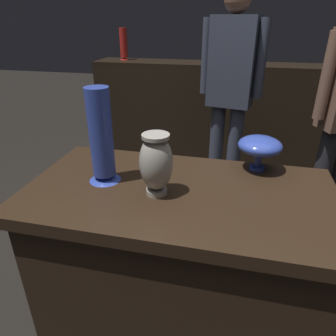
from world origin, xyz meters
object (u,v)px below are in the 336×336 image
(vase_centerpiece, at_px, (156,163))
(vase_tall_behind, at_px, (101,139))
(shelf_vase_far_left, at_px, (124,44))
(vase_left_accent, at_px, (260,146))
(visitor_center_back, at_px, (230,86))

(vase_centerpiece, xyz_separation_m, vase_tall_behind, (-0.23, 0.06, 0.05))
(shelf_vase_far_left, bearing_deg, vase_tall_behind, -71.92)
(vase_centerpiece, distance_m, shelf_vase_far_left, 2.50)
(vase_left_accent, bearing_deg, visitor_center_back, 99.19)
(vase_tall_behind, bearing_deg, vase_left_accent, 21.70)
(vase_tall_behind, xyz_separation_m, shelf_vase_far_left, (-0.73, 2.24, 0.16))
(vase_centerpiece, xyz_separation_m, shelf_vase_far_left, (-0.96, 2.29, 0.21))
(vase_left_accent, relative_size, visitor_center_back, 0.12)
(vase_left_accent, xyz_separation_m, shelf_vase_far_left, (-1.34, 1.99, 0.23))
(vase_left_accent, bearing_deg, shelf_vase_far_left, 123.83)
(visitor_center_back, bearing_deg, shelf_vase_far_left, -25.61)
(vase_tall_behind, relative_size, visitor_center_back, 0.23)
(vase_centerpiece, height_order, vase_left_accent, vase_centerpiece)
(vase_tall_behind, height_order, visitor_center_back, visitor_center_back)
(vase_centerpiece, relative_size, vase_tall_behind, 0.63)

